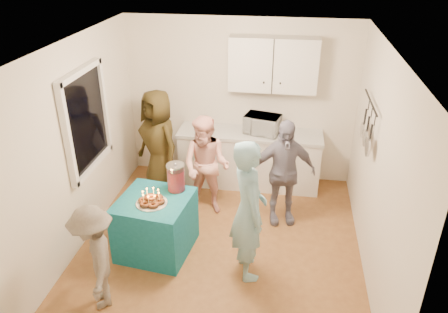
# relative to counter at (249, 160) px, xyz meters

# --- Properties ---
(floor) EXTENTS (4.00, 4.00, 0.00)m
(floor) POSITION_rel_counter_xyz_m (-0.20, -1.70, -0.43)
(floor) COLOR brown
(floor) RESTS_ON ground
(ceiling) EXTENTS (4.00, 4.00, 0.00)m
(ceiling) POSITION_rel_counter_xyz_m (-0.20, -1.70, 2.17)
(ceiling) COLOR white
(ceiling) RESTS_ON floor
(back_wall) EXTENTS (3.60, 3.60, 0.00)m
(back_wall) POSITION_rel_counter_xyz_m (-0.20, 0.30, 0.87)
(back_wall) COLOR silver
(back_wall) RESTS_ON floor
(left_wall) EXTENTS (4.00, 4.00, 0.00)m
(left_wall) POSITION_rel_counter_xyz_m (-2.00, -1.70, 0.87)
(left_wall) COLOR silver
(left_wall) RESTS_ON floor
(right_wall) EXTENTS (4.00, 4.00, 0.00)m
(right_wall) POSITION_rel_counter_xyz_m (1.60, -1.70, 0.87)
(right_wall) COLOR silver
(right_wall) RESTS_ON floor
(window_night) EXTENTS (0.04, 1.00, 1.20)m
(window_night) POSITION_rel_counter_xyz_m (-1.97, -1.40, 1.12)
(window_night) COLOR black
(window_night) RESTS_ON left_wall
(counter) EXTENTS (2.20, 0.58, 0.86)m
(counter) POSITION_rel_counter_xyz_m (0.00, 0.00, 0.00)
(counter) COLOR white
(counter) RESTS_ON floor
(countertop) EXTENTS (2.24, 0.62, 0.05)m
(countertop) POSITION_rel_counter_xyz_m (0.00, -0.00, 0.46)
(countertop) COLOR beige
(countertop) RESTS_ON counter
(upper_cabinet) EXTENTS (1.30, 0.30, 0.80)m
(upper_cabinet) POSITION_rel_counter_xyz_m (0.30, 0.15, 1.52)
(upper_cabinet) COLOR white
(upper_cabinet) RESTS_ON back_wall
(pot_rack) EXTENTS (0.12, 1.00, 0.60)m
(pot_rack) POSITION_rel_counter_xyz_m (1.52, -1.00, 1.17)
(pot_rack) COLOR black
(pot_rack) RESTS_ON right_wall
(microwave) EXTENTS (0.59, 0.47, 0.29)m
(microwave) POSITION_rel_counter_xyz_m (0.18, 0.00, 0.63)
(microwave) COLOR white
(microwave) RESTS_ON countertop
(party_table) EXTENTS (0.95, 0.95, 0.76)m
(party_table) POSITION_rel_counter_xyz_m (-0.99, -1.87, -0.05)
(party_table) COLOR #116376
(party_table) RESTS_ON floor
(donut_cake) EXTENTS (0.38, 0.38, 0.18)m
(donut_cake) POSITION_rel_counter_xyz_m (-0.99, -1.96, 0.42)
(donut_cake) COLOR #381C0C
(donut_cake) RESTS_ON party_table
(punch_jar) EXTENTS (0.22, 0.22, 0.34)m
(punch_jar) POSITION_rel_counter_xyz_m (-0.77, -1.60, 0.50)
(punch_jar) COLOR red
(punch_jar) RESTS_ON party_table
(man_birthday) EXTENTS (0.60, 0.74, 1.73)m
(man_birthday) POSITION_rel_counter_xyz_m (0.20, -2.09, 0.44)
(man_birthday) COLOR #88B8C6
(man_birthday) RESTS_ON floor
(woman_back_left) EXTENTS (0.98, 0.92, 1.68)m
(woman_back_left) POSITION_rel_counter_xyz_m (-1.33, -0.47, 0.41)
(woman_back_left) COLOR #554418
(woman_back_left) RESTS_ON floor
(woman_back_center) EXTENTS (0.82, 0.69, 1.47)m
(woman_back_center) POSITION_rel_counter_xyz_m (-0.53, -0.87, 0.30)
(woman_back_center) COLOR #FF8F85
(woman_back_center) RESTS_ON floor
(woman_back_right) EXTENTS (0.96, 0.56, 1.53)m
(woman_back_right) POSITION_rel_counter_xyz_m (0.55, -0.96, 0.34)
(woman_back_right) COLOR black
(woman_back_right) RESTS_ON floor
(child_near_left) EXTENTS (0.77, 0.92, 1.24)m
(child_near_left) POSITION_rel_counter_xyz_m (-1.34, -2.85, 0.19)
(child_near_left) COLOR #60574D
(child_near_left) RESTS_ON floor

